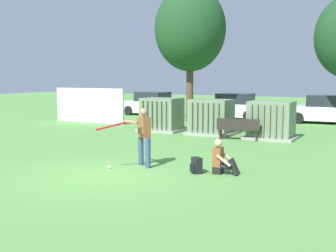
{
  "coord_description": "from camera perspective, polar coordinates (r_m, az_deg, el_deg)",
  "views": [
    {
      "loc": [
        6.82,
        -8.95,
        2.65
      ],
      "look_at": [
        0.16,
        3.5,
        1.0
      ],
      "focal_mm": 45.01,
      "sensor_mm": 36.0,
      "label": 1
    }
  ],
  "objects": [
    {
      "name": "parked_car_right_of_center",
      "position": [
        25.75,
        20.39,
        2.02
      ],
      "size": [
        4.32,
        2.16,
        1.62
      ],
      "color": "silver",
      "rests_on": "ground"
    },
    {
      "name": "park_bench",
      "position": [
        17.92,
        9.49,
        -0.2
      ],
      "size": [
        1.84,
        0.68,
        0.92
      ],
      "color": "#2D2823",
      "rests_on": "ground"
    },
    {
      "name": "batter",
      "position": [
        12.41,
        -3.48,
        -1.1
      ],
      "size": [
        1.12,
        1.47,
        1.74
      ],
      "color": "#384C75",
      "rests_on": "ground"
    },
    {
      "name": "backpack",
      "position": [
        11.69,
        3.86,
        -5.37
      ],
      "size": [
        0.37,
        0.37,
        0.44
      ],
      "color": "black",
      "rests_on": "ground"
    },
    {
      "name": "tree_left",
      "position": [
        24.85,
        3.02,
        12.94
      ],
      "size": [
        4.1,
        4.1,
        7.83
      ],
      "color": "brown",
      "rests_on": "ground"
    },
    {
      "name": "parked_car_leftmost",
      "position": [
        29.22,
        -2.28,
        2.94
      ],
      "size": [
        4.37,
        2.29,
        1.62
      ],
      "color": "silver",
      "rests_on": "ground"
    },
    {
      "name": "parked_car_left_of_center",
      "position": [
        26.9,
        8.85,
        2.54
      ],
      "size": [
        4.22,
        1.96,
        1.62
      ],
      "color": "silver",
      "rests_on": "ground"
    },
    {
      "name": "transformer_mid_west",
      "position": [
        19.53,
        5.88,
        1.16
      ],
      "size": [
        2.1,
        1.7,
        1.62
      ],
      "color": "#9E9B93",
      "rests_on": "ground"
    },
    {
      "name": "transformer_west",
      "position": [
        20.7,
        -0.86,
        1.51
      ],
      "size": [
        2.1,
        1.7,
        1.62
      ],
      "color": "#9E9B93",
      "rests_on": "ground"
    },
    {
      "name": "seated_spectator",
      "position": [
        11.67,
        7.28,
        -4.62
      ],
      "size": [
        0.74,
        0.57,
        0.96
      ],
      "color": "black",
      "rests_on": "ground"
    },
    {
      "name": "fence_panel",
      "position": [
        25.0,
        -10.63,
        2.77
      ],
      "size": [
        4.8,
        0.12,
        2.0
      ],
      "primitive_type": "cube",
      "color": "white",
      "rests_on": "ground"
    },
    {
      "name": "sports_ball",
      "position": [
        12.4,
        -7.91,
        -5.52
      ],
      "size": [
        0.09,
        0.09,
        0.09
      ],
      "primitive_type": "sphere",
      "color": "white",
      "rests_on": "ground"
    },
    {
      "name": "ground_plane",
      "position": [
        11.55,
        -8.98,
        -6.67
      ],
      "size": [
        96.0,
        96.0,
        0.0
      ],
      "primitive_type": "plane",
      "color": "#5B9947"
    },
    {
      "name": "transformer_mid_east",
      "position": [
        18.53,
        13.79,
        0.71
      ],
      "size": [
        2.1,
        1.7,
        1.62
      ],
      "color": "#9E9B93",
      "rests_on": "ground"
    }
  ]
}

